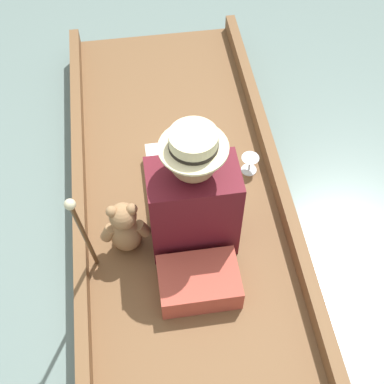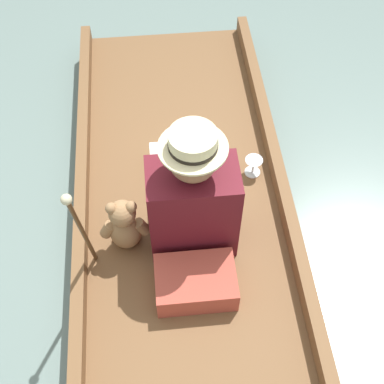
{
  "view_description": "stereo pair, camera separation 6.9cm",
  "coord_description": "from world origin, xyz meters",
  "px_view_note": "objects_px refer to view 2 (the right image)",
  "views": [
    {
      "loc": [
        -0.18,
        -1.41,
        2.46
      ],
      "look_at": [
        0.03,
        0.03,
        0.47
      ],
      "focal_mm": 50.0,
      "sensor_mm": 36.0,
      "label": 1
    },
    {
      "loc": [
        -0.11,
        -1.42,
        2.46
      ],
      "look_at": [
        0.03,
        0.03,
        0.47
      ],
      "focal_mm": 50.0,
      "sensor_mm": 36.0,
      "label": 2
    }
  ],
  "objects_px": {
    "teddy_bear": "(125,226)",
    "wine_glass": "(254,164)",
    "walking_cane": "(80,227)",
    "seated_person": "(191,194)"
  },
  "relations": [
    {
      "from": "seated_person",
      "to": "wine_glass",
      "type": "distance_m",
      "value": 0.53
    },
    {
      "from": "teddy_bear",
      "to": "walking_cane",
      "type": "relative_size",
      "value": 0.47
    },
    {
      "from": "teddy_bear",
      "to": "wine_glass",
      "type": "bearing_deg",
      "value": 29.2
    },
    {
      "from": "seated_person",
      "to": "walking_cane",
      "type": "height_order",
      "value": "seated_person"
    },
    {
      "from": "teddy_bear",
      "to": "wine_glass",
      "type": "xyz_separation_m",
      "value": [
        0.7,
        0.39,
        -0.09
      ]
    },
    {
      "from": "wine_glass",
      "to": "walking_cane",
      "type": "height_order",
      "value": "walking_cane"
    },
    {
      "from": "wine_glass",
      "to": "walking_cane",
      "type": "xyz_separation_m",
      "value": [
        -0.86,
        -0.56,
        0.37
      ]
    },
    {
      "from": "seated_person",
      "to": "wine_glass",
      "type": "height_order",
      "value": "seated_person"
    },
    {
      "from": "wine_glass",
      "to": "seated_person",
      "type": "bearing_deg",
      "value": -139.56
    },
    {
      "from": "teddy_bear",
      "to": "wine_glass",
      "type": "distance_m",
      "value": 0.81
    }
  ]
}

